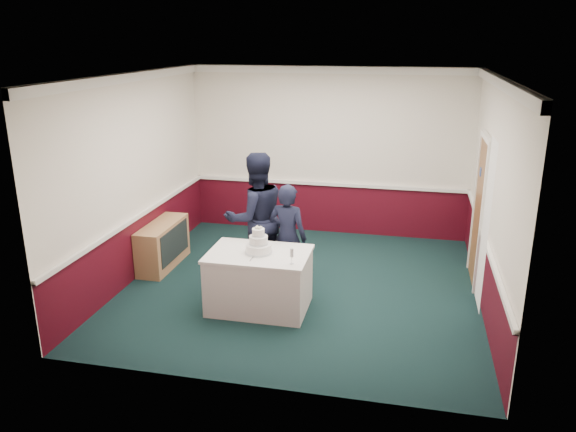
% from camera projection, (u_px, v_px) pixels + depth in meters
% --- Properties ---
extents(ground, '(5.00, 5.00, 0.00)m').
position_uv_depth(ground, '(301.00, 287.00, 8.17)').
color(ground, '#122C27').
rests_on(ground, ground).
extents(room_shell, '(5.00, 5.00, 3.00)m').
position_uv_depth(room_shell, '(315.00, 146.00, 8.12)').
color(room_shell, silver).
rests_on(room_shell, ground).
extents(sideboard, '(0.41, 1.20, 0.70)m').
position_uv_depth(sideboard, '(163.00, 245.00, 8.82)').
color(sideboard, '#A17E4E').
rests_on(sideboard, ground).
extents(cake_table, '(1.32, 0.92, 0.79)m').
position_uv_depth(cake_table, '(259.00, 280.00, 7.42)').
color(cake_table, white).
rests_on(cake_table, ground).
extents(wedding_cake, '(0.35, 0.35, 0.36)m').
position_uv_depth(wedding_cake, '(259.00, 245.00, 7.27)').
color(wedding_cake, white).
rests_on(wedding_cake, cake_table).
extents(cake_knife, '(0.02, 0.22, 0.00)m').
position_uv_depth(cake_knife, '(252.00, 258.00, 7.12)').
color(cake_knife, silver).
rests_on(cake_knife, cake_table).
extents(champagne_flute, '(0.05, 0.05, 0.21)m').
position_uv_depth(champagne_flute, '(292.00, 254.00, 6.90)').
color(champagne_flute, silver).
rests_on(champagne_flute, cake_table).
extents(person_man, '(1.19, 1.14, 1.93)m').
position_uv_depth(person_man, '(256.00, 218.00, 8.12)').
color(person_man, black).
rests_on(person_man, ground).
extents(person_woman, '(0.62, 0.46, 1.55)m').
position_uv_depth(person_woman, '(287.00, 237.00, 7.90)').
color(person_woman, black).
rests_on(person_woman, ground).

